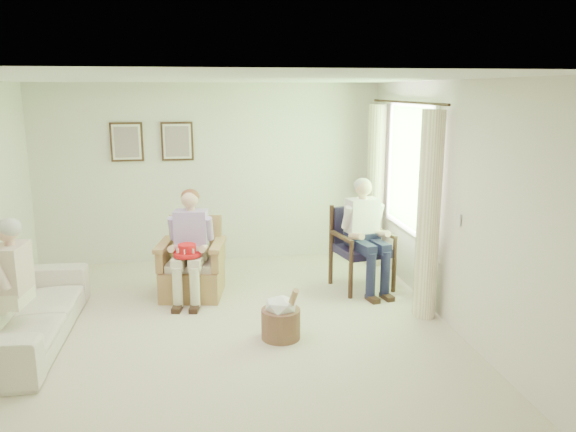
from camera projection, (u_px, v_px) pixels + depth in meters
The scene contains 18 objects.
floor at pixel (217, 336), 5.83m from camera, with size 5.50×5.50×0.00m, color beige.
back_wall at pixel (210, 174), 8.20m from camera, with size 5.00×0.04×2.60m, color silver.
front_wall at pixel (225, 327), 2.89m from camera, with size 5.00×0.04×2.60m, color silver.
right_wall at pixel (453, 206), 5.91m from camera, with size 0.04×5.50×2.60m, color silver.
ceiling at pixel (210, 79), 5.26m from camera, with size 5.00×5.50×0.02m, color white.
window at pixel (410, 165), 7.00m from camera, with size 0.13×2.50×1.63m.
curtain_left at pixel (428, 216), 6.13m from camera, with size 0.34×0.34×2.30m, color #FFF2C7.
curtain_right at pixel (375, 186), 8.02m from camera, with size 0.34×0.34×2.30m, color #FFF2C7.
framed_print_left at pixel (127, 142), 7.89m from camera, with size 0.45×0.05×0.55m.
framed_print_right at pixel (177, 141), 7.99m from camera, with size 0.45×0.05×0.55m.
wicker_armchair at pixel (192, 271), 6.95m from camera, with size 0.75×0.74×0.95m.
wood_armchair at pixel (360, 244), 7.22m from camera, with size 0.67×0.62×1.02m.
sofa at pixel (22, 310), 5.65m from camera, with size 0.89×2.27×0.66m, color silver.
person_wicker at pixel (191, 238), 6.72m from camera, with size 0.40×0.63×1.31m.
person_dark at pixel (365, 227), 7.00m from camera, with size 0.40×0.63×1.39m.
person_sofa at pixel (7, 280), 5.28m from camera, with size 0.42×0.63×1.30m.
red_hat at pixel (187, 251), 6.54m from camera, with size 0.32×0.32×0.14m.
hatbox at pixel (281, 317), 5.73m from camera, with size 0.41×0.41×0.59m.
Camera 1 is at (-0.08, -5.47, 2.50)m, focal length 35.00 mm.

